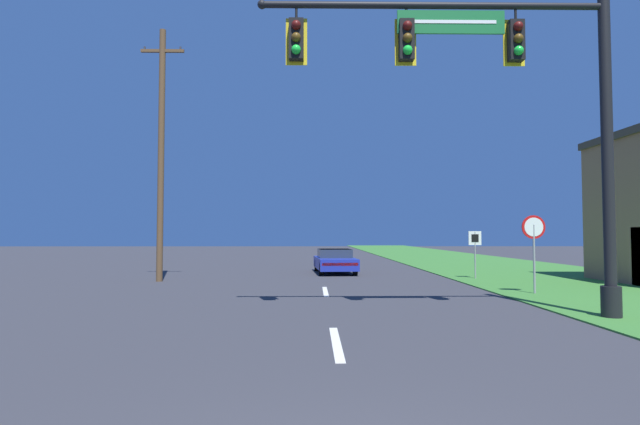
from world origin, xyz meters
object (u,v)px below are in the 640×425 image
object	(u,v)px
stop_sign	(534,236)
utility_pole_near	(161,150)
signal_mast	(513,99)
car_ahead	(335,261)
route_sign_post	(475,244)

from	to	relation	value
stop_sign	utility_pole_near	xyz separation A→B (m)	(-13.43, 4.71, 3.56)
signal_mast	utility_pole_near	xyz separation A→B (m)	(-10.97, 9.30, 0.37)
signal_mast	utility_pole_near	world-z (taller)	utility_pole_near
signal_mast	car_ahead	world-z (taller)	signal_mast
signal_mast	utility_pole_near	size ratio (longest dim) A/B	0.79
car_ahead	route_sign_post	xyz separation A→B (m)	(5.92, -3.62, 0.92)
car_ahead	stop_sign	xyz separation A→B (m)	(6.02, -9.15, 1.26)
signal_mast	car_ahead	xyz separation A→B (m)	(-3.56, 13.75, -4.45)
route_sign_post	utility_pole_near	size ratio (longest dim) A/B	0.19
stop_sign	route_sign_post	size ratio (longest dim) A/B	1.23
car_ahead	route_sign_post	bearing A→B (deg)	-31.45
signal_mast	utility_pole_near	distance (m)	14.38
signal_mast	car_ahead	bearing A→B (deg)	104.51
route_sign_post	utility_pole_near	xyz separation A→B (m)	(-13.33, -0.83, 3.90)
stop_sign	route_sign_post	bearing A→B (deg)	91.06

